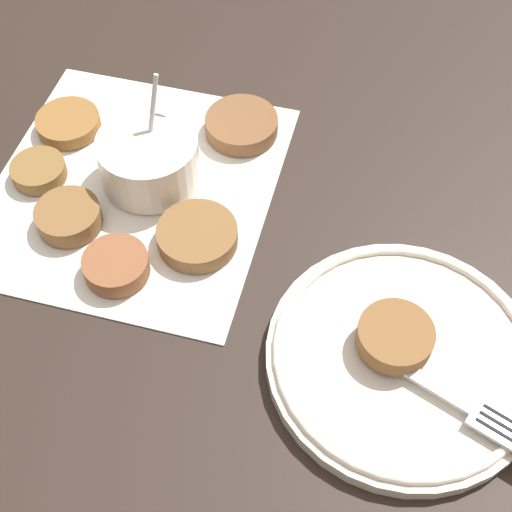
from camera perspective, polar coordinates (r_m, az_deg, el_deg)
ground_plane at (r=0.77m, az=-7.97°, el=6.60°), size 4.00×4.00×0.00m
napkin at (r=0.75m, az=-9.75°, el=5.46°), size 0.32×0.30×0.00m
sauce_bowl at (r=0.74m, az=-8.67°, el=7.58°), size 0.11×0.10×0.11m
fritter_0 at (r=0.69m, az=-4.72°, el=1.63°), size 0.08×0.08×0.02m
fritter_1 at (r=0.78m, az=-17.00°, el=6.56°), size 0.06×0.06×0.02m
fritter_2 at (r=0.68m, az=-11.13°, el=-0.74°), size 0.06×0.06×0.02m
fritter_3 at (r=0.82m, az=-14.78°, el=10.26°), size 0.07×0.07×0.02m
fritter_4 at (r=0.73m, az=-14.78°, el=3.06°), size 0.06×0.06×0.02m
fritter_5 at (r=0.79m, az=-1.16°, el=10.43°), size 0.08×0.08×0.02m
serving_plate at (r=0.63m, az=11.66°, el=-7.93°), size 0.24×0.24×0.02m
fritter_on_plate at (r=0.62m, az=11.07°, el=-6.34°), size 0.07×0.07×0.02m
fork at (r=0.61m, az=16.82°, el=-11.56°), size 0.07×0.15×0.00m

